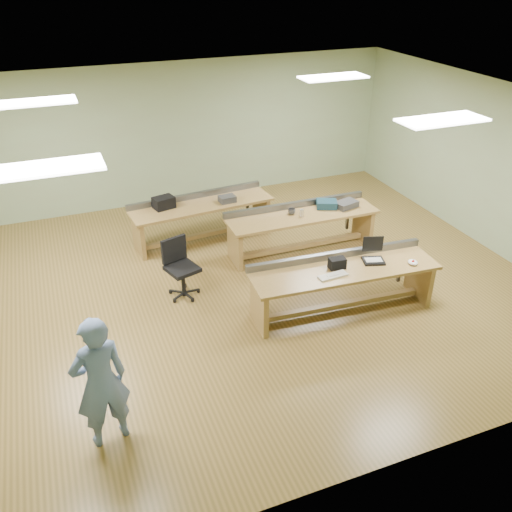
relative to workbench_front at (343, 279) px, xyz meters
name	(u,v)px	position (x,y,z in m)	size (l,w,h in m)	color
floor	(232,289)	(-1.40, 1.17, -0.56)	(10.00, 10.00, 0.00)	olive
ceiling	(227,108)	(-1.40, 1.17, 2.44)	(10.00, 10.00, 0.00)	silver
wall_back	(168,135)	(-1.40, 5.17, 0.94)	(10.00, 0.04, 3.00)	#91AB82
wall_front	(369,370)	(-1.40, -2.83, 0.94)	(10.00, 0.04, 3.00)	#91AB82
wall_right	(488,165)	(3.60, 1.17, 0.94)	(0.04, 8.00, 3.00)	#91AB82
fluor_panels	(227,111)	(-1.40, 1.17, 2.41)	(6.20, 3.50, 0.03)	white
workbench_front	(343,279)	(0.00, 0.00, 0.00)	(2.95, 0.98, 0.86)	#A57D45
workbench_mid	(301,223)	(0.25, 1.98, 0.00)	(2.82, 0.78, 0.86)	#A57D45
workbench_back	(202,213)	(-1.33, 3.09, 0.00)	(2.78, 0.96, 0.86)	#A57D45
person	(100,382)	(-3.75, -1.31, 0.29)	(0.62, 0.40, 1.69)	slate
laptop_base	(373,261)	(0.51, -0.01, 0.21)	(0.32, 0.26, 0.03)	black
laptop_screen	(373,244)	(0.55, 0.11, 0.44)	(0.32, 0.02, 0.25)	black
keyboard	(333,276)	(-0.27, -0.17, 0.21)	(0.45, 0.15, 0.03)	beige
trackball_mouse	(413,262)	(1.03, -0.30, 0.23)	(0.14, 0.17, 0.07)	white
camera_bag	(337,263)	(-0.10, 0.03, 0.28)	(0.25, 0.16, 0.17)	black
task_chair	(181,275)	(-2.20, 1.32, -0.20)	(0.66, 0.66, 0.97)	black
parts_bin_teal	(327,204)	(0.80, 2.06, 0.26)	(0.37, 0.28, 0.13)	#122F3D
parts_bin_grey	(346,204)	(1.15, 1.93, 0.25)	(0.42, 0.26, 0.11)	#333335
mug	(292,211)	(0.07, 2.03, 0.25)	(0.13, 0.13, 0.11)	#333335
drinks_can	(302,213)	(0.20, 1.87, 0.26)	(0.07, 0.07, 0.13)	#BCBCC1
storage_box_back	(164,203)	(-2.02, 3.14, 0.30)	(0.37, 0.27, 0.21)	black
tray_back	(227,199)	(-0.84, 2.98, 0.25)	(0.30, 0.22, 0.12)	#333335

